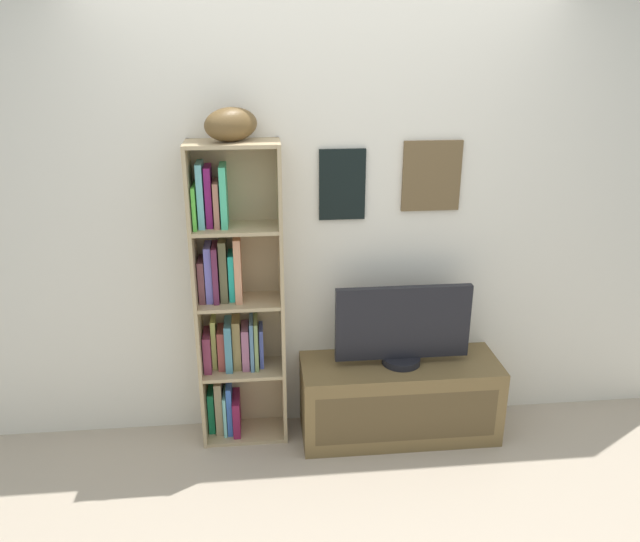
{
  "coord_description": "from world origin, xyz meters",
  "views": [
    {
      "loc": [
        -0.36,
        -2.21,
        2.23
      ],
      "look_at": [
        -0.05,
        0.85,
        1.07
      ],
      "focal_mm": 34.97,
      "sensor_mm": 36.0,
      "label": 1
    }
  ],
  "objects": [
    {
      "name": "television",
      "position": [
        0.43,
        0.89,
        0.7
      ],
      "size": [
        0.77,
        0.22,
        0.47
      ],
      "color": "black",
      "rests_on": "tv_stand"
    },
    {
      "name": "tv_stand",
      "position": [
        0.43,
        0.89,
        0.23
      ],
      "size": [
        1.15,
        0.41,
        0.47
      ],
      "color": "brown",
      "rests_on": "ground"
    },
    {
      "name": "back_wall",
      "position": [
        0.0,
        1.13,
        1.25
      ],
      "size": [
        4.8,
        0.08,
        2.51
      ],
      "color": "silver",
      "rests_on": "ground"
    },
    {
      "name": "bookshelf",
      "position": [
        -0.53,
        1.0,
        0.82
      ],
      "size": [
        0.48,
        0.26,
        1.74
      ],
      "color": "tan",
      "rests_on": "ground"
    },
    {
      "name": "football",
      "position": [
        -0.48,
        0.97,
        1.82
      ],
      "size": [
        0.34,
        0.3,
        0.17
      ],
      "primitive_type": "ellipsoid",
      "rotation": [
        0.0,
        0.0,
        0.59
      ],
      "color": "brown",
      "rests_on": "bookshelf"
    }
  ]
}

